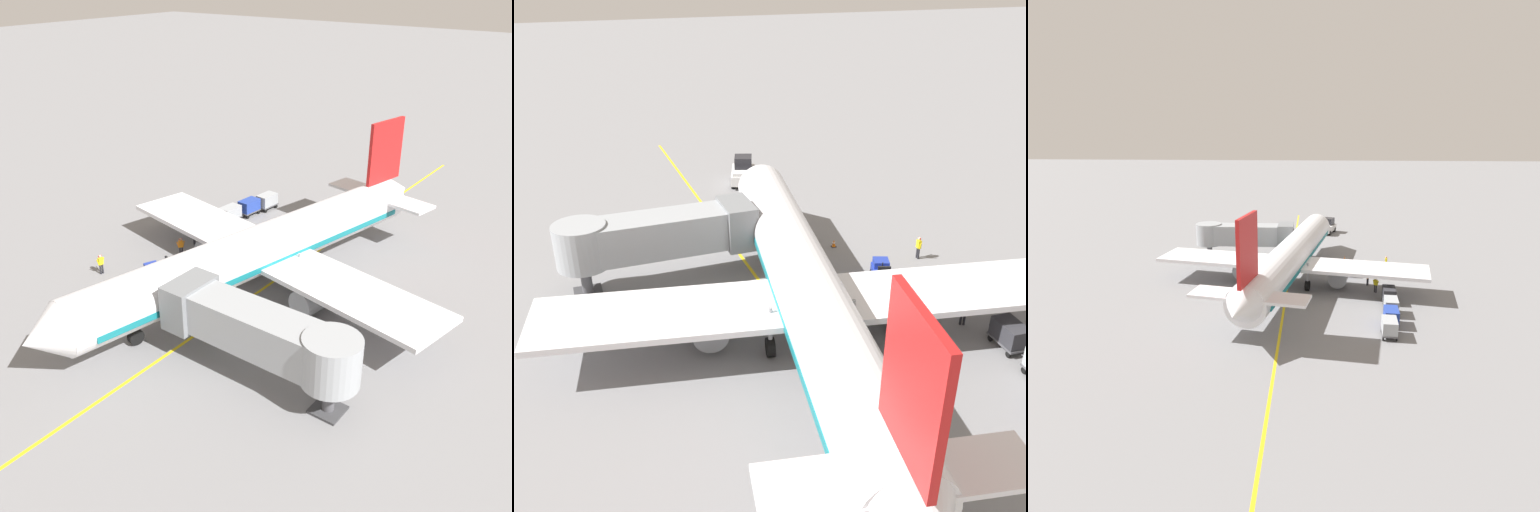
{
  "view_description": "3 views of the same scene",
  "coord_description": "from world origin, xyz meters",
  "views": [
    {
      "loc": [
        -23.05,
        30.31,
        22.81
      ],
      "look_at": [
        0.92,
        -1.9,
        2.46
      ],
      "focal_mm": 40.96,
      "sensor_mm": 36.0,
      "label": 1
    },
    {
      "loc": [
        -11.81,
        -28.64,
        19.77
      ],
      "look_at": [
        -0.28,
        2.21,
        3.29
      ],
      "focal_mm": 42.05,
      "sensor_mm": 36.0,
      "label": 2
    },
    {
      "loc": [
        2.53,
        -50.88,
        17.18
      ],
      "look_at": [
        -0.59,
        0.4,
        2.6
      ],
      "focal_mm": 31.82,
      "sensor_mm": 36.0,
      "label": 3
    }
  ],
  "objects": [
    {
      "name": "ground_plane",
      "position": [
        0.0,
        0.0,
        0.0
      ],
      "size": [
        400.0,
        400.0,
        0.0
      ],
      "primitive_type": "plane",
      "color": "slate"
    },
    {
      "name": "jet_bridge",
      "position": [
        -6.17,
        7.38,
        3.45
      ],
      "size": [
        12.96,
        3.5,
        4.98
      ],
      "color": "#93999E",
      "rests_on": "ground"
    },
    {
      "name": "ground_crew_marshaller",
      "position": [
        9.02,
        -1.96,
        0.95
      ],
      "size": [
        0.48,
        0.65,
        1.69
      ],
      "color": "#232328",
      "rests_on": "ground"
    },
    {
      "name": "parked_airliner",
      "position": [
        0.31,
        -1.91,
        3.19
      ],
      "size": [
        30.44,
        37.17,
        10.63
      ],
      "color": "silver",
      "rests_on": "ground"
    },
    {
      "name": "baggage_tug_lead",
      "position": [
        7.66,
        1.97,
        0.71
      ],
      "size": [
        2.04,
        2.77,
        1.62
      ],
      "color": "#1E339E",
      "rests_on": "ground"
    },
    {
      "name": "ground_crew_loader",
      "position": [
        9.59,
        -4.28,
        0.95
      ],
      "size": [
        0.63,
        0.5,
        1.69
      ],
      "color": "#232328",
      "rests_on": "ground"
    },
    {
      "name": "gate_lead_in_line",
      "position": [
        0.0,
        0.0,
        0.0
      ],
      "size": [
        0.24,
        80.0,
        0.01
      ],
      "primitive_type": "cube",
      "color": "gold",
      "rests_on": "ground"
    },
    {
      "name": "safety_cone_nose_left",
      "position": [
        7.12,
        8.14,
        0.29
      ],
      "size": [
        0.36,
        0.36,
        0.59
      ],
      "color": "black",
      "rests_on": "ground"
    },
    {
      "name": "ground_crew_wing_walker",
      "position": [
        12.01,
        4.26,
        0.95
      ],
      "size": [
        0.27,
        0.73,
        1.69
      ],
      "color": "#232328",
      "rests_on": "ground"
    },
    {
      "name": "pushback_tractor",
      "position": [
        5.19,
        24.3,
        1.1
      ],
      "size": [
        3.53,
        4.88,
        2.4
      ],
      "color": "silver",
      "rests_on": "ground"
    },
    {
      "name": "baggage_cart_front",
      "position": [
        10.55,
        -7.14,
        0.95
      ],
      "size": [
        1.45,
        2.94,
        1.58
      ],
      "color": "#4C4C51",
      "rests_on": "ground"
    }
  ]
}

